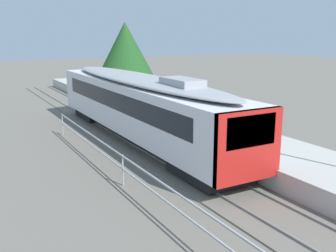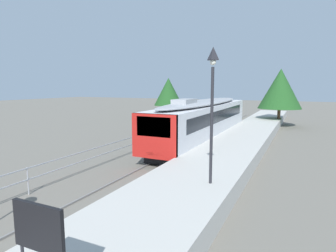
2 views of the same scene
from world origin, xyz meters
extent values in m
plane|color=#6B665B|center=(-3.00, 22.00, 0.00)|extent=(160.00, 160.00, 0.00)
cube|color=#6B665B|center=(0.00, 22.00, 0.03)|extent=(3.20, 60.00, 0.06)
cube|color=slate|center=(-0.72, 22.00, 0.10)|extent=(0.08, 60.00, 0.08)
cube|color=slate|center=(0.72, 22.00, 0.10)|extent=(0.08, 60.00, 0.08)
cube|color=silver|center=(0.00, 26.65, 1.96)|extent=(2.80, 18.20, 2.55)
cube|color=red|center=(0.00, 17.65, 1.96)|extent=(2.80, 0.24, 2.55)
cube|color=black|center=(0.00, 17.57, 2.53)|extent=(2.13, 0.08, 1.12)
cube|color=black|center=(0.00, 26.65, 2.37)|extent=(2.82, 15.29, 0.92)
ellipsoid|color=#9EA0A5|center=(0.00, 26.65, 3.42)|extent=(2.69, 17.47, 0.44)
cube|color=#9EA0A5|center=(0.00, 22.10, 3.70)|extent=(1.10, 2.20, 0.36)
cube|color=#EAE5C6|center=(0.00, 17.58, 0.97)|extent=(1.00, 0.10, 0.20)
cube|color=black|center=(0.00, 19.95, 0.42)|extent=(2.24, 3.20, 0.55)
cube|color=black|center=(0.00, 33.35, 0.42)|extent=(2.24, 3.20, 0.55)
cube|color=#B7B5AD|center=(3.25, 22.00, 0.45)|extent=(3.90, 60.00, 0.90)
cylinder|color=#232328|center=(4.27, 14.45, 3.20)|extent=(0.12, 0.12, 4.60)
pyramid|color=#232328|center=(4.27, 14.45, 6.00)|extent=(0.34, 0.34, 0.50)
sphere|color=silver|center=(4.27, 14.45, 5.68)|extent=(0.24, 0.24, 0.24)
cube|color=black|center=(3.28, 7.11, 2.25)|extent=(1.20, 0.08, 0.90)
cube|color=#9EA0A5|center=(-3.30, 12.00, 1.20)|extent=(0.05, 36.00, 0.05)
cube|color=#9EA0A5|center=(-3.30, 12.00, 0.69)|extent=(0.05, 36.00, 0.05)
cylinder|color=#9EA0A5|center=(-3.30, 12.00, 0.62)|extent=(0.06, 0.06, 1.25)
cylinder|color=#9EA0A5|center=(-3.30, 21.00, 0.62)|extent=(0.06, 0.06, 1.25)
cylinder|color=#9EA0A5|center=(-3.30, 30.00, 0.62)|extent=(0.06, 0.06, 1.25)
cylinder|color=brown|center=(4.93, 39.76, 1.07)|extent=(0.36, 0.36, 2.14)
cone|color=#1E4C1E|center=(4.93, 39.76, 4.47)|extent=(4.96, 4.96, 4.66)
cylinder|color=brown|center=(-10.31, 41.24, 0.99)|extent=(0.36, 0.36, 1.97)
cone|color=#1E4C1E|center=(-10.31, 41.24, 3.96)|extent=(4.16, 4.16, 3.97)
camera|label=1|loc=(-8.72, 7.76, 5.71)|focal=41.72mm
camera|label=2|loc=(7.46, 3.78, 4.78)|focal=30.37mm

